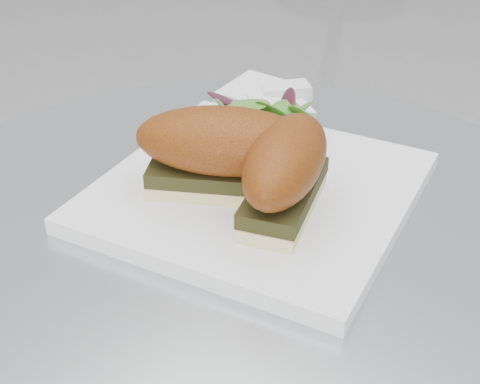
% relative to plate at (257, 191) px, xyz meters
% --- Properties ---
extents(plate, '(0.33, 0.33, 0.02)m').
position_rel_plate_xyz_m(plate, '(0.00, 0.00, 0.00)').
color(plate, white).
rests_on(plate, table).
extents(sandwich_left, '(0.18, 0.15, 0.08)m').
position_rel_plate_xyz_m(sandwich_left, '(-0.02, -0.03, 0.05)').
color(sandwich_left, beige).
rests_on(sandwich_left, plate).
extents(sandwich_right, '(0.11, 0.15, 0.08)m').
position_rel_plate_xyz_m(sandwich_right, '(0.05, -0.02, 0.05)').
color(sandwich_right, beige).
rests_on(sandwich_right, plate).
extents(salad, '(0.11, 0.11, 0.05)m').
position_rel_plate_xyz_m(salad, '(-0.05, 0.08, 0.03)').
color(salad, '#569330').
rests_on(salad, plate).
extents(napkin, '(0.13, 0.13, 0.02)m').
position_rel_plate_xyz_m(napkin, '(-0.10, 0.16, 0.00)').
color(napkin, white).
rests_on(napkin, table).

